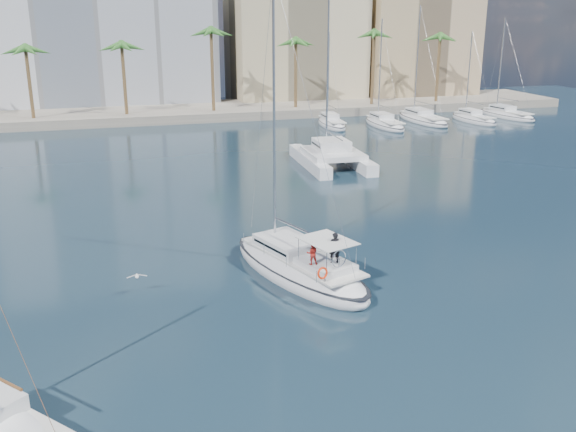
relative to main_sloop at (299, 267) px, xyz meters
name	(u,v)px	position (x,y,z in m)	size (l,w,h in m)	color
ground	(281,289)	(-1.40, -1.38, -0.52)	(160.00, 160.00, 0.00)	black
quay	(163,113)	(-1.40, 59.62, 0.08)	(120.00, 14.00, 1.20)	gray
building_modern	(66,12)	(-13.40, 71.62, 13.48)	(42.00, 16.00, 28.00)	silver
building_beige	(295,39)	(20.60, 68.62, 9.48)	(20.00, 14.00, 20.00)	#C4B48D
building_tan_right	(415,44)	(40.60, 66.62, 8.48)	(18.00, 12.00, 18.00)	tan
palm_centre	(162,42)	(-1.40, 55.62, 9.76)	(3.60, 3.60, 12.30)	brown
palm_right	(401,39)	(32.60, 55.62, 9.76)	(3.60, 3.60, 12.30)	brown
main_sloop	(299,267)	(0.00, 0.00, 0.00)	(7.05, 11.96, 16.93)	white
small_sloop	(3,429)	(-14.02, -10.83, -0.12)	(6.48, 7.09, 10.53)	white
catamaran	(332,154)	(11.01, 24.87, 0.60)	(6.00, 11.26, 16.19)	white
seagull	(137,276)	(-8.78, -0.05, 0.53)	(1.05, 0.45, 0.19)	silver
moored_yacht_a	(331,126)	(18.60, 45.62, -0.52)	(2.72, 9.35, 11.90)	white
moored_yacht_b	(384,127)	(25.10, 43.62, -0.52)	(3.14, 10.78, 13.72)	white
moored_yacht_c	(423,122)	(31.60, 45.62, -0.52)	(3.55, 12.21, 15.54)	white
moored_yacht_d	(473,122)	(38.10, 43.62, -0.52)	(2.72, 9.35, 11.90)	white
moored_yacht_e	(507,118)	(44.60, 45.62, -0.52)	(3.14, 10.78, 13.72)	white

